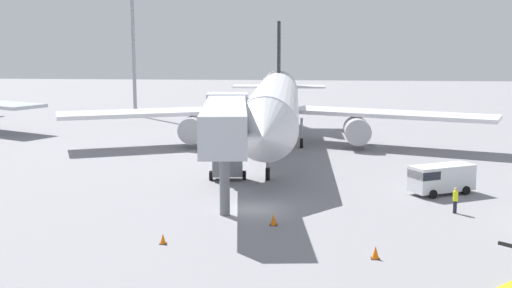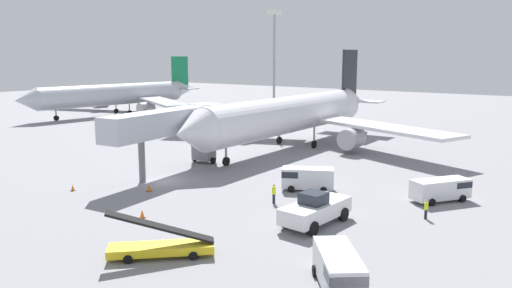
# 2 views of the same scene
# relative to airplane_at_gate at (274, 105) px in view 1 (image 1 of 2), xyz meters

# --- Properties ---
(ground_plane) EXTENTS (300.00, 300.00, 0.00)m
(ground_plane) POSITION_rel_airplane_at_gate_xyz_m (-0.06, -25.86, -4.83)
(ground_plane) COLOR gray
(airplane_at_gate) EXTENTS (49.02, 48.82, 14.37)m
(airplane_at_gate) POSITION_rel_airplane_at_gate_xyz_m (0.00, 0.00, 0.00)
(airplane_at_gate) COLOR silver
(airplane_at_gate) RESTS_ON ground
(jet_bridge) EXTENTS (5.22, 18.15, 7.39)m
(jet_bridge) POSITION_rel_airplane_at_gate_xyz_m (-2.38, -22.13, 0.71)
(jet_bridge) COLOR #B2B7C1
(jet_bridge) RESTS_ON ground
(service_van_near_right) EXTENTS (5.41, 4.11, 2.28)m
(service_van_near_right) POSITION_rel_airplane_at_gate_xyz_m (14.08, -20.05, -3.53)
(service_van_near_right) COLOR silver
(service_van_near_right) RESTS_ON ground
(ground_crew_worker_foreground) EXTENTS (0.35, 0.35, 1.81)m
(ground_crew_worker_foreground) POSITION_rel_airplane_at_gate_xyz_m (14.02, -25.66, -3.87)
(ground_crew_worker_foreground) COLOR #1E2333
(ground_crew_worker_foreground) RESTS_ON ground
(safety_cone_alpha) EXTENTS (0.41, 0.41, 0.63)m
(safety_cone_alpha) POSITION_rel_airplane_at_gate_xyz_m (-4.53, -34.06, -4.52)
(safety_cone_alpha) COLOR black
(safety_cone_alpha) RESTS_ON ground
(safety_cone_bravo) EXTENTS (0.50, 0.50, 0.76)m
(safety_cone_bravo) POSITION_rel_airplane_at_gate_xyz_m (1.70, -29.65, -4.45)
(safety_cone_bravo) COLOR black
(safety_cone_bravo) RESTS_ON ground
(safety_cone_charlie) EXTENTS (0.48, 0.48, 0.73)m
(safety_cone_charlie) POSITION_rel_airplane_at_gate_xyz_m (7.63, -35.61, -4.47)
(safety_cone_charlie) COLOR black
(safety_cone_charlie) RESTS_ON ground
(apron_light_mast) EXTENTS (2.40, 2.40, 23.18)m
(apron_light_mast) POSITION_rel_airplane_at_gate_xyz_m (-23.83, 29.39, 11.51)
(apron_light_mast) COLOR #93969B
(apron_light_mast) RESTS_ON ground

